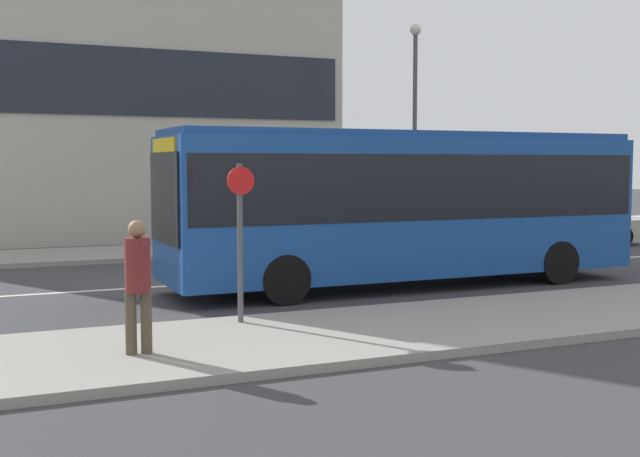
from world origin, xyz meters
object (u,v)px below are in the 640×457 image
object	(u,v)px
parked_car_0	(572,227)
street_lamp	(415,110)
pedestrian_near_stop	(138,278)
bus_stop_sign	(240,230)
city_bus	(405,198)

from	to	relation	value
parked_car_0	street_lamp	distance (m)	6.38
pedestrian_near_stop	bus_stop_sign	size ratio (longest dim) A/B	0.71
parked_car_0	pedestrian_near_stop	distance (m)	18.79
parked_car_0	bus_stop_sign	world-z (taller)	bus_stop_sign
city_bus	bus_stop_sign	world-z (taller)	city_bus
bus_stop_sign	city_bus	bearing A→B (deg)	32.50
parked_car_0	street_lamp	xyz separation A→B (m)	(-4.74, 2.01, 3.76)
bus_stop_sign	street_lamp	size ratio (longest dim) A/B	0.36
pedestrian_near_stop	city_bus	bearing A→B (deg)	41.37
parked_car_0	pedestrian_near_stop	size ratio (longest dim) A/B	2.53
pedestrian_near_stop	bus_stop_sign	bearing A→B (deg)	45.21
pedestrian_near_stop	street_lamp	world-z (taller)	street_lamp
city_bus	parked_car_0	xyz separation A→B (m)	(9.34, 5.38, -1.30)
pedestrian_near_stop	bus_stop_sign	world-z (taller)	bus_stop_sign
city_bus	bus_stop_sign	bearing A→B (deg)	-143.68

